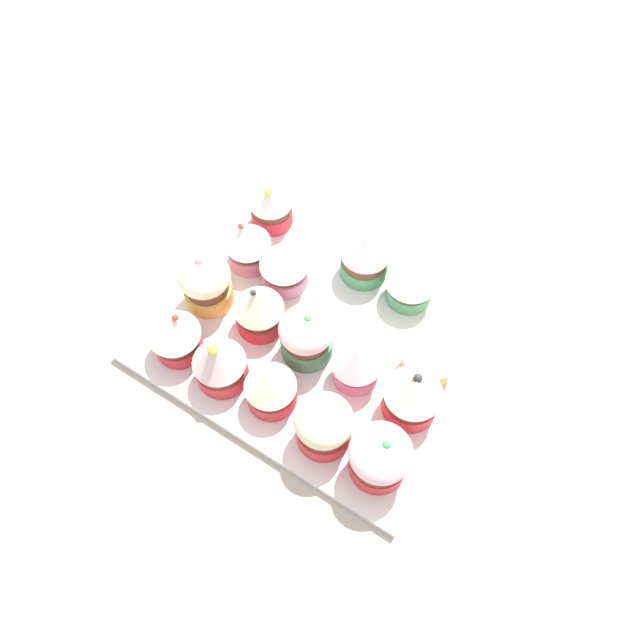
% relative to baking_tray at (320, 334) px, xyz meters
% --- Properties ---
extents(ground_plane, '(1.80, 1.80, 0.03)m').
position_rel_baking_tray_xyz_m(ground_plane, '(0.00, 0.00, -0.02)').
color(ground_plane, '#B2A899').
extents(baking_tray, '(0.31, 0.38, 0.01)m').
position_rel_baking_tray_xyz_m(baking_tray, '(0.00, 0.00, 0.00)').
color(baking_tray, silver).
rests_on(baking_tray, ground_plane).
extents(cupcake_0, '(0.07, 0.07, 0.08)m').
position_rel_baking_tray_xyz_m(cupcake_0, '(-0.10, -0.14, 0.04)').
color(cupcake_0, '#D1333D').
rests_on(cupcake_0, baking_tray).
extents(cupcake_1, '(0.06, 0.06, 0.08)m').
position_rel_baking_tray_xyz_m(cupcake_1, '(-0.03, -0.13, 0.04)').
color(cupcake_1, '#D1333D').
rests_on(cupcake_1, baking_tray).
extents(cupcake_2, '(0.06, 0.06, 0.07)m').
position_rel_baking_tray_xyz_m(cupcake_2, '(0.03, -0.13, 0.04)').
color(cupcake_2, '#EFC651').
rests_on(cupcake_2, baking_tray).
extents(cupcake_3, '(0.06, 0.06, 0.07)m').
position_rel_baking_tray_xyz_m(cupcake_3, '(-0.11, -0.07, 0.04)').
color(cupcake_3, '#D1333D').
rests_on(cupcake_3, baking_tray).
extents(cupcake_4, '(0.06, 0.06, 0.07)m').
position_rel_baking_tray_xyz_m(cupcake_4, '(-0.03, -0.06, 0.04)').
color(cupcake_4, pink).
rests_on(cupcake_4, baking_tray).
extents(cupcake_5, '(0.06, 0.06, 0.06)m').
position_rel_baking_tray_xyz_m(cupcake_5, '(0.10, -0.06, 0.04)').
color(cupcake_5, '#4C9E6B').
rests_on(cupcake_5, baking_tray).
extents(cupcake_6, '(0.06, 0.06, 0.07)m').
position_rel_baking_tray_xyz_m(cupcake_6, '(-0.10, 0.00, 0.04)').
color(cupcake_6, '#D1333D').
rests_on(cupcake_6, baking_tray).
extents(cupcake_7, '(0.06, 0.06, 0.08)m').
position_rel_baking_tray_xyz_m(cupcake_7, '(-0.03, -0.00, 0.04)').
color(cupcake_7, '#4C9E6B').
rests_on(cupcake_7, baking_tray).
extents(cupcake_8, '(0.06, 0.06, 0.07)m').
position_rel_baking_tray_xyz_m(cupcake_8, '(0.10, 0.00, 0.04)').
color(cupcake_8, '#4C9E6B').
rests_on(cupcake_8, baking_tray).
extents(cupcake_9, '(0.06, 0.06, 0.08)m').
position_rel_baking_tray_xyz_m(cupcake_9, '(-0.11, 0.06, 0.05)').
color(cupcake_9, '#D1333D').
rests_on(cupcake_9, baking_tray).
extents(cupcake_10, '(0.06, 0.06, 0.08)m').
position_rel_baking_tray_xyz_m(cupcake_10, '(-0.03, 0.07, 0.04)').
color(cupcake_10, '#D1333D').
rests_on(cupcake_10, baking_tray).
extents(cupcake_11, '(0.06, 0.06, 0.07)m').
position_rel_baking_tray_xyz_m(cupcake_11, '(0.04, 0.07, 0.04)').
color(cupcake_11, pink).
rests_on(cupcake_11, baking_tray).
extents(cupcake_12, '(0.06, 0.06, 0.08)m').
position_rel_baking_tray_xyz_m(cupcake_12, '(-0.11, 0.13, 0.04)').
color(cupcake_12, '#D1333D').
rests_on(cupcake_12, baking_tray).
extents(cupcake_13, '(0.06, 0.06, 0.08)m').
position_rel_baking_tray_xyz_m(cupcake_13, '(-0.03, 0.14, 0.04)').
color(cupcake_13, '#EFC651').
rests_on(cupcake_13, baking_tray).
extents(cupcake_14, '(0.06, 0.06, 0.07)m').
position_rel_baking_tray_xyz_m(cupcake_14, '(0.04, 0.13, 0.04)').
color(cupcake_14, pink).
rests_on(cupcake_14, baking_tray).
extents(cupcake_15, '(0.05, 0.05, 0.07)m').
position_rel_baking_tray_xyz_m(cupcake_15, '(0.10, 0.14, 0.04)').
color(cupcake_15, '#D1333D').
rests_on(cupcake_15, baking_tray).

